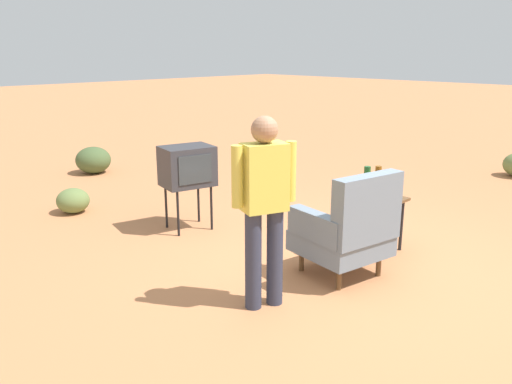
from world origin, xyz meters
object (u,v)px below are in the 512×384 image
at_px(tv_on_stand, 187,167).
at_px(bottle_tall_amber, 378,179).
at_px(side_table, 374,205).
at_px(flower_vase, 383,190).
at_px(bottle_wine_green, 367,181).
at_px(armchair, 349,228).
at_px(soda_can_red, 349,193).
at_px(person_standing, 264,201).

height_order(tv_on_stand, bottle_tall_amber, tv_on_stand).
bearing_deg(side_table, flower_vase, 55.94).
bearing_deg(bottle_wine_green, armchair, 23.43).
bearing_deg(side_table, bottle_tall_amber, -155.31).
bearing_deg(bottle_tall_amber, soda_can_red, -11.19).
bearing_deg(tv_on_stand, flower_vase, 111.43).
bearing_deg(person_standing, armchair, 170.77).
bearing_deg(person_standing, bottle_wine_green, -174.02).
bearing_deg(bottle_wine_green, tv_on_stand, -61.56).
relative_size(tv_on_stand, bottle_tall_amber, 3.43).
xyz_separation_m(bottle_wine_green, soda_can_red, (0.24, -0.05, -0.10)).
bearing_deg(person_standing, soda_can_red, -171.19).
xyz_separation_m(side_table, bottle_tall_amber, (-0.21, -0.10, 0.24)).
distance_m(side_table, tv_on_stand, 2.23).
bearing_deg(side_table, person_standing, 2.01).
height_order(side_table, bottle_wine_green, bottle_wine_green).
height_order(bottle_wine_green, flower_vase, bottle_wine_green).
distance_m(armchair, person_standing, 1.10).
height_order(side_table, flower_vase, flower_vase).
xyz_separation_m(soda_can_red, bottle_tall_amber, (-0.42, 0.08, 0.09)).
bearing_deg(tv_on_stand, bottle_tall_amber, 122.08).
xyz_separation_m(person_standing, bottle_tall_amber, (-1.98, -0.16, -0.19)).
relative_size(side_table, person_standing, 0.37).
xyz_separation_m(armchair, bottle_wine_green, (-0.81, -0.35, 0.26)).
distance_m(person_standing, soda_can_red, 1.61).
bearing_deg(flower_vase, side_table, -124.06).
bearing_deg(soda_can_red, flower_vase, 102.67).
bearing_deg(bottle_tall_amber, bottle_wine_green, -9.24).
relative_size(side_table, soda_can_red, 4.92).
bearing_deg(bottle_wine_green, person_standing, 5.98).
height_order(person_standing, flower_vase, person_standing).
xyz_separation_m(tv_on_stand, bottle_tall_amber, (-1.19, 1.89, -0.03)).
relative_size(bottle_wine_green, bottle_tall_amber, 1.07).
distance_m(tv_on_stand, bottle_tall_amber, 2.23).
distance_m(person_standing, flower_vase, 1.66).
bearing_deg(bottle_tall_amber, person_standing, 4.62).
relative_size(armchair, tv_on_stand, 1.03).
bearing_deg(tv_on_stand, soda_can_red, 113.06).
relative_size(armchair, person_standing, 0.65).
height_order(bottle_wine_green, bottle_tall_amber, bottle_wine_green).
bearing_deg(flower_vase, armchair, 3.87).
relative_size(tv_on_stand, person_standing, 0.63).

